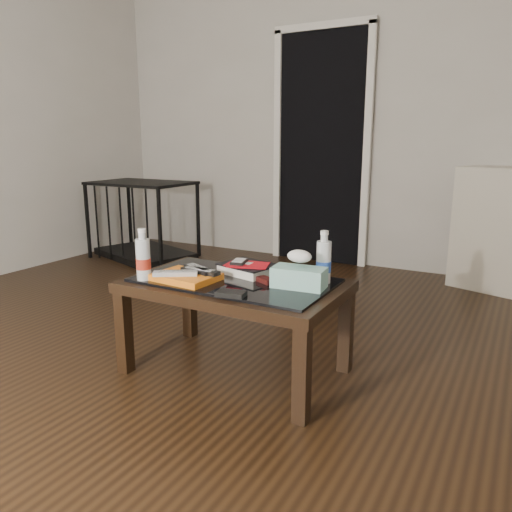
{
  "coord_description": "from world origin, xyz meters",
  "views": [
    {
      "loc": [
        1.27,
        -1.76,
        1.09
      ],
      "look_at": [
        0.15,
        0.28,
        0.55
      ],
      "focal_mm": 35.0,
      "sensor_mm": 36.0,
      "label": 1
    }
  ],
  "objects_px": {
    "tissue_box": "(299,277)",
    "coffee_table": "(235,292)",
    "pet_crate": "(144,233)",
    "water_bottle_left": "(143,254)",
    "water_bottle_right": "(324,257)",
    "textbook": "(248,269)"
  },
  "relations": [
    {
      "from": "tissue_box",
      "to": "coffee_table",
      "type": "bearing_deg",
      "value": 178.51
    },
    {
      "from": "pet_crate",
      "to": "tissue_box",
      "type": "xyz_separation_m",
      "value": [
        2.32,
        -1.62,
        0.28
      ]
    },
    {
      "from": "coffee_table",
      "to": "pet_crate",
      "type": "relative_size",
      "value": 0.96
    },
    {
      "from": "water_bottle_left",
      "to": "water_bottle_right",
      "type": "height_order",
      "value": "same"
    },
    {
      "from": "coffee_table",
      "to": "tissue_box",
      "type": "distance_m",
      "value": 0.33
    },
    {
      "from": "pet_crate",
      "to": "textbook",
      "type": "xyz_separation_m",
      "value": [
        2.01,
        -1.53,
        0.25
      ]
    },
    {
      "from": "tissue_box",
      "to": "water_bottle_right",
      "type": "bearing_deg",
      "value": 56.73
    },
    {
      "from": "water_bottle_right",
      "to": "tissue_box",
      "type": "xyz_separation_m",
      "value": [
        -0.06,
        -0.12,
        -0.07
      ]
    },
    {
      "from": "coffee_table",
      "to": "water_bottle_left",
      "type": "distance_m",
      "value": 0.46
    },
    {
      "from": "coffee_table",
      "to": "water_bottle_left",
      "type": "height_order",
      "value": "water_bottle_left"
    },
    {
      "from": "water_bottle_right",
      "to": "tissue_box",
      "type": "relative_size",
      "value": 1.03
    },
    {
      "from": "textbook",
      "to": "tissue_box",
      "type": "bearing_deg",
      "value": -4.11
    },
    {
      "from": "water_bottle_right",
      "to": "tissue_box",
      "type": "bearing_deg",
      "value": -117.83
    },
    {
      "from": "pet_crate",
      "to": "water_bottle_left",
      "type": "xyz_separation_m",
      "value": [
        1.64,
        -1.85,
        0.35
      ]
    },
    {
      "from": "textbook",
      "to": "tissue_box",
      "type": "distance_m",
      "value": 0.33
    },
    {
      "from": "coffee_table",
      "to": "tissue_box",
      "type": "height_order",
      "value": "tissue_box"
    },
    {
      "from": "water_bottle_left",
      "to": "water_bottle_right",
      "type": "xyz_separation_m",
      "value": [
        0.74,
        0.35,
        0.0
      ]
    },
    {
      "from": "water_bottle_left",
      "to": "tissue_box",
      "type": "relative_size",
      "value": 1.03
    },
    {
      "from": "water_bottle_left",
      "to": "pet_crate",
      "type": "bearing_deg",
      "value": 131.56
    },
    {
      "from": "water_bottle_left",
      "to": "textbook",
      "type": "bearing_deg",
      "value": 41.54
    },
    {
      "from": "water_bottle_right",
      "to": "tissue_box",
      "type": "height_order",
      "value": "water_bottle_right"
    },
    {
      "from": "coffee_table",
      "to": "water_bottle_right",
      "type": "distance_m",
      "value": 0.45
    }
  ]
}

